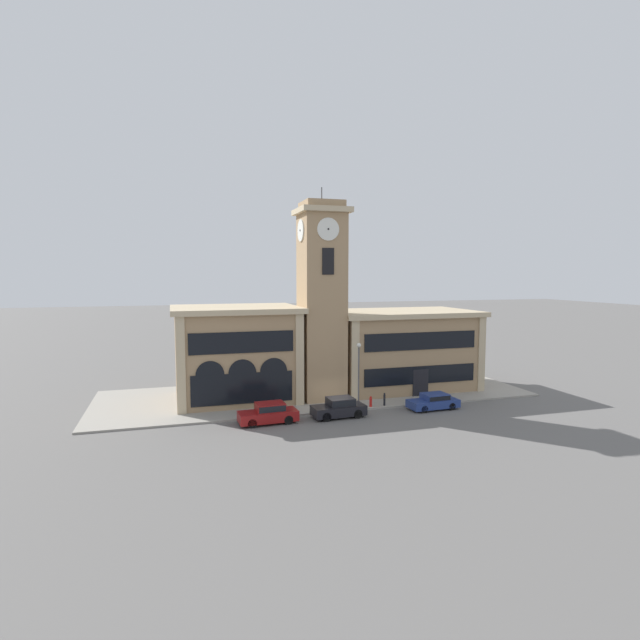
{
  "coord_description": "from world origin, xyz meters",
  "views": [
    {
      "loc": [
        -12.57,
        -37.02,
        11.05
      ],
      "look_at": [
        -0.69,
        2.69,
        7.25
      ],
      "focal_mm": 28.0,
      "sensor_mm": 36.0,
      "label": 1
    }
  ],
  "objects_px": {
    "parked_car_far": "(434,401)",
    "bollard": "(384,399)",
    "parked_car_near": "(269,413)",
    "fire_hydrant": "(371,402)",
    "street_lamp": "(359,365)",
    "parked_car_mid": "(339,407)"
  },
  "relations": [
    {
      "from": "parked_car_far",
      "to": "fire_hydrant",
      "type": "xyz_separation_m",
      "value": [
        -4.88,
        1.67,
        -0.1
      ]
    },
    {
      "from": "parked_car_near",
      "to": "parked_car_mid",
      "type": "bearing_deg",
      "value": 177.07
    },
    {
      "from": "parked_car_far",
      "to": "bollard",
      "type": "height_order",
      "value": "parked_car_far"
    },
    {
      "from": "parked_car_near",
      "to": "bollard",
      "type": "relative_size",
      "value": 4.19
    },
    {
      "from": "parked_car_far",
      "to": "street_lamp",
      "type": "xyz_separation_m",
      "value": [
        -6.0,
        1.59,
        3.04
      ]
    },
    {
      "from": "parked_car_near",
      "to": "parked_car_mid",
      "type": "relative_size",
      "value": 1.06
    },
    {
      "from": "street_lamp",
      "to": "parked_car_near",
      "type": "bearing_deg",
      "value": -168.37
    },
    {
      "from": "parked_car_near",
      "to": "fire_hydrant",
      "type": "bearing_deg",
      "value": -172.24
    },
    {
      "from": "parked_car_far",
      "to": "fire_hydrant",
      "type": "distance_m",
      "value": 5.16
    },
    {
      "from": "parked_car_near",
      "to": "bollard",
      "type": "xyz_separation_m",
      "value": [
        10.09,
        1.69,
        -0.13
      ]
    },
    {
      "from": "street_lamp",
      "to": "bollard",
      "type": "bearing_deg",
      "value": 2.42
    },
    {
      "from": "street_lamp",
      "to": "bollard",
      "type": "distance_m",
      "value": 3.84
    },
    {
      "from": "parked_car_near",
      "to": "parked_car_mid",
      "type": "xyz_separation_m",
      "value": [
        5.53,
        -0.0,
        0.0
      ]
    },
    {
      "from": "parked_car_far",
      "to": "bollard",
      "type": "bearing_deg",
      "value": -27.82
    },
    {
      "from": "parked_car_far",
      "to": "fire_hydrant",
      "type": "relative_size",
      "value": 4.88
    },
    {
      "from": "parked_car_near",
      "to": "bollard",
      "type": "height_order",
      "value": "parked_car_near"
    },
    {
      "from": "parked_car_near",
      "to": "parked_car_far",
      "type": "height_order",
      "value": "parked_car_near"
    },
    {
      "from": "parked_car_near",
      "to": "fire_hydrant",
      "type": "distance_m",
      "value": 9.01
    },
    {
      "from": "bollard",
      "to": "fire_hydrant",
      "type": "bearing_deg",
      "value": -179.04
    },
    {
      "from": "parked_car_far",
      "to": "fire_hydrant",
      "type": "height_order",
      "value": "parked_car_far"
    },
    {
      "from": "bollard",
      "to": "fire_hydrant",
      "type": "height_order",
      "value": "bollard"
    },
    {
      "from": "street_lamp",
      "to": "bollard",
      "type": "height_order",
      "value": "street_lamp"
    }
  ]
}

